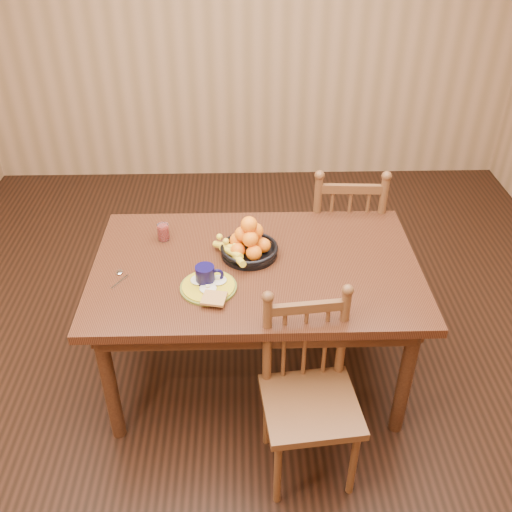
{
  "coord_description": "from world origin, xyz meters",
  "views": [
    {
      "loc": [
        -0.06,
        -2.27,
        2.38
      ],
      "look_at": [
        0.0,
        0.0,
        0.8
      ],
      "focal_mm": 40.0,
      "sensor_mm": 36.0,
      "label": 1
    }
  ],
  "objects_px": {
    "chair_far": "(342,238)",
    "chair_near": "(309,396)",
    "fruit_bowl": "(248,245)",
    "dining_table": "(256,278)",
    "breakfast_plate": "(209,287)",
    "coffee_mug": "(206,276)"
  },
  "relations": [
    {
      "from": "dining_table",
      "to": "fruit_bowl",
      "type": "xyz_separation_m",
      "value": [
        -0.04,
        0.08,
        0.15
      ]
    },
    {
      "from": "breakfast_plate",
      "to": "chair_far",
      "type": "bearing_deg",
      "value": 47.24
    },
    {
      "from": "coffee_mug",
      "to": "fruit_bowl",
      "type": "distance_m",
      "value": 0.31
    },
    {
      "from": "dining_table",
      "to": "coffee_mug",
      "type": "distance_m",
      "value": 0.31
    },
    {
      "from": "breakfast_plate",
      "to": "fruit_bowl",
      "type": "height_order",
      "value": "fruit_bowl"
    },
    {
      "from": "chair_far",
      "to": "coffee_mug",
      "type": "relative_size",
      "value": 7.29
    },
    {
      "from": "chair_near",
      "to": "fruit_bowl",
      "type": "bearing_deg",
      "value": 105.37
    },
    {
      "from": "breakfast_plate",
      "to": "fruit_bowl",
      "type": "xyz_separation_m",
      "value": [
        0.19,
        0.27,
        0.05
      ]
    },
    {
      "from": "coffee_mug",
      "to": "fruit_bowl",
      "type": "xyz_separation_m",
      "value": [
        0.2,
        0.23,
        0.01
      ]
    },
    {
      "from": "chair_near",
      "to": "breakfast_plate",
      "type": "height_order",
      "value": "chair_near"
    },
    {
      "from": "chair_near",
      "to": "breakfast_plate",
      "type": "xyz_separation_m",
      "value": [
        -0.44,
        0.38,
        0.32
      ]
    },
    {
      "from": "chair_far",
      "to": "breakfast_plate",
      "type": "bearing_deg",
      "value": 50.44
    },
    {
      "from": "chair_far",
      "to": "fruit_bowl",
      "type": "relative_size",
      "value": 3.01
    },
    {
      "from": "chair_far",
      "to": "chair_near",
      "type": "distance_m",
      "value": 1.26
    },
    {
      "from": "dining_table",
      "to": "breakfast_plate",
      "type": "distance_m",
      "value": 0.31
    },
    {
      "from": "dining_table",
      "to": "breakfast_plate",
      "type": "height_order",
      "value": "breakfast_plate"
    },
    {
      "from": "chair_near",
      "to": "chair_far",
      "type": "bearing_deg",
      "value": 68.69
    },
    {
      "from": "fruit_bowl",
      "to": "chair_far",
      "type": "bearing_deg",
      "value": 43.92
    },
    {
      "from": "dining_table",
      "to": "fruit_bowl",
      "type": "relative_size",
      "value": 4.94
    },
    {
      "from": "breakfast_plate",
      "to": "dining_table",
      "type": "bearing_deg",
      "value": 40.37
    },
    {
      "from": "chair_near",
      "to": "breakfast_plate",
      "type": "relative_size",
      "value": 3.07
    },
    {
      "from": "chair_far",
      "to": "coffee_mug",
      "type": "bearing_deg",
      "value": 48.75
    }
  ]
}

